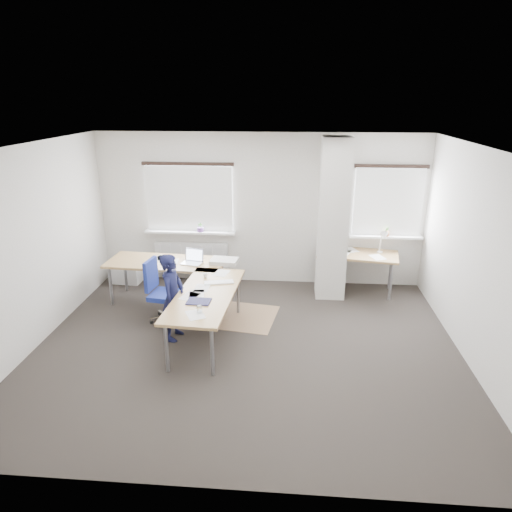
# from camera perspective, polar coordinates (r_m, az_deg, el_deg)

# --- Properties ---
(ground) EXTENTS (6.00, 6.00, 0.00)m
(ground) POSITION_cam_1_polar(r_m,az_deg,el_deg) (6.65, -1.18, -11.31)
(ground) COLOR black
(ground) RESTS_ON ground
(room_shell) EXTENTS (6.04, 5.04, 2.82)m
(room_shell) POSITION_cam_1_polar(r_m,az_deg,el_deg) (6.37, 0.76, 4.39)
(room_shell) COLOR #BBB5AB
(room_shell) RESTS_ON ground
(floor_mat) EXTENTS (1.34, 1.19, 0.01)m
(floor_mat) POSITION_cam_1_polar(r_m,az_deg,el_deg) (7.50, -2.26, -7.51)
(floor_mat) COLOR #88684A
(floor_mat) RESTS_ON ground
(white_crate) EXTENTS (0.59, 0.43, 0.33)m
(white_crate) POSITION_cam_1_polar(r_m,az_deg,el_deg) (9.13, -15.82, -2.08)
(white_crate) COLOR white
(white_crate) RESTS_ON ground
(desk_main) EXTENTS (2.41, 2.75, 0.96)m
(desk_main) POSITION_cam_1_polar(r_m,az_deg,el_deg) (7.25, -8.54, -2.73)
(desk_main) COLOR brown
(desk_main) RESTS_ON ground
(desk_side) EXTENTS (1.50, 0.93, 1.22)m
(desk_side) POSITION_cam_1_polar(r_m,az_deg,el_deg) (8.38, 12.63, 0.04)
(desk_side) COLOR brown
(desk_side) RESTS_ON ground
(task_chair) EXTENTS (0.56, 0.55, 1.02)m
(task_chair) POSITION_cam_1_polar(r_m,az_deg,el_deg) (7.38, -11.42, -5.96)
(task_chair) COLOR navy
(task_chair) RESTS_ON ground
(person) EXTENTS (0.38, 0.52, 1.31)m
(person) POSITION_cam_1_polar(r_m,az_deg,el_deg) (6.71, -10.36, -5.07)
(person) COLOR black
(person) RESTS_ON ground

